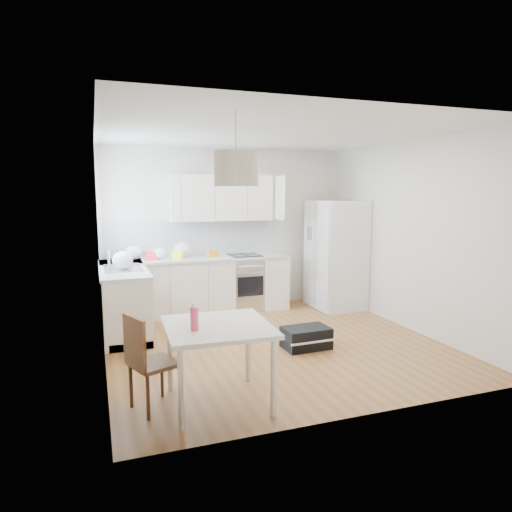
{
  "coord_description": "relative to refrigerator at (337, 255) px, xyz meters",
  "views": [
    {
      "loc": [
        -2.15,
        -5.38,
        1.97
      ],
      "look_at": [
        -0.09,
        0.4,
        1.11
      ],
      "focal_mm": 32.0,
      "sensor_mm": 36.0,
      "label": 1
    }
  ],
  "objects": [
    {
      "name": "floor",
      "position": [
        -1.72,
        -1.41,
        -0.91
      ],
      "size": [
        4.2,
        4.2,
        0.0
      ],
      "primitive_type": "plane",
      "color": "brown",
      "rests_on": "ground"
    },
    {
      "name": "ceiling",
      "position": [
        -1.72,
        -1.41,
        1.79
      ],
      "size": [
        4.2,
        4.2,
        0.0
      ],
      "primitive_type": "plane",
      "rotation": [
        3.14,
        0.0,
        0.0
      ],
      "color": "white",
      "rests_on": "wall_back"
    },
    {
      "name": "wall_back",
      "position": [
        -1.72,
        0.69,
        0.44
      ],
      "size": [
        4.2,
        0.0,
        4.2
      ],
      "primitive_type": "plane",
      "rotation": [
        1.57,
        0.0,
        0.0
      ],
      "color": "beige",
      "rests_on": "floor"
    },
    {
      "name": "wall_left",
      "position": [
        -3.82,
        -1.41,
        0.44
      ],
      "size": [
        0.0,
        4.2,
        4.2
      ],
      "primitive_type": "plane",
      "rotation": [
        1.57,
        0.0,
        1.57
      ],
      "color": "beige",
      "rests_on": "floor"
    },
    {
      "name": "wall_right",
      "position": [
        0.38,
        -1.41,
        0.44
      ],
      "size": [
        0.0,
        4.2,
        4.2
      ],
      "primitive_type": "plane",
      "rotation": [
        1.57,
        0.0,
        -1.57
      ],
      "color": "beige",
      "rests_on": "floor"
    },
    {
      "name": "window_glassblock",
      "position": [
        -3.81,
        -0.26,
        0.84
      ],
      "size": [
        0.02,
        1.0,
        1.0
      ],
      "primitive_type": "cube",
      "color": "#BFE0F9",
      "rests_on": "wall_left"
    },
    {
      "name": "cabinets_back",
      "position": [
        -2.32,
        0.39,
        -0.47
      ],
      "size": [
        3.0,
        0.6,
        0.88
      ],
      "primitive_type": "cube",
      "color": "silver",
      "rests_on": "floor"
    },
    {
      "name": "cabinets_left",
      "position": [
        -3.52,
        -0.21,
        -0.47
      ],
      "size": [
        0.6,
        1.8,
        0.88
      ],
      "primitive_type": "cube",
      "color": "silver",
      "rests_on": "floor"
    },
    {
      "name": "counter_back",
      "position": [
        -2.32,
        0.39,
        -0.01
      ],
      "size": [
        3.02,
        0.64,
        0.04
      ],
      "primitive_type": "cube",
      "color": "silver",
      "rests_on": "cabinets_back"
    },
    {
      "name": "counter_left",
      "position": [
        -3.52,
        -0.21,
        -0.01
      ],
      "size": [
        0.64,
        1.82,
        0.04
      ],
      "primitive_type": "cube",
      "color": "silver",
      "rests_on": "cabinets_left"
    },
    {
      "name": "backsplash_back",
      "position": [
        -2.32,
        0.69,
        0.3
      ],
      "size": [
        3.0,
        0.01,
        0.58
      ],
      "primitive_type": "cube",
      "color": "silver",
      "rests_on": "wall_back"
    },
    {
      "name": "backsplash_left",
      "position": [
        -3.82,
        -0.21,
        0.3
      ],
      "size": [
        0.01,
        1.8,
        0.58
      ],
      "primitive_type": "cube",
      "color": "silver",
      "rests_on": "wall_left"
    },
    {
      "name": "upper_cabinets",
      "position": [
        -1.87,
        0.53,
        0.96
      ],
      "size": [
        1.7,
        0.32,
        0.75
      ],
      "primitive_type": "cube",
      "color": "silver",
      "rests_on": "wall_back"
    },
    {
      "name": "range_oven",
      "position": [
        -1.52,
        0.39,
        -0.47
      ],
      "size": [
        0.5,
        0.61,
        0.88
      ],
      "primitive_type": null,
      "color": "silver",
      "rests_on": "floor"
    },
    {
      "name": "sink",
      "position": [
        -3.52,
        -0.26,
        0.0
      ],
      "size": [
        0.5,
        0.8,
        0.16
      ],
      "primitive_type": null,
      "color": "silver",
      "rests_on": "counter_left"
    },
    {
      "name": "refrigerator",
      "position": [
        0.0,
        0.0,
        0.0
      ],
      "size": [
        0.87,
        0.92,
        1.83
      ],
      "primitive_type": null,
      "rotation": [
        0.0,
        0.0,
        0.0
      ],
      "color": "white",
      "rests_on": "floor"
    },
    {
      "name": "dining_table",
      "position": [
        -2.84,
        -2.83,
        -0.24
      ],
      "size": [
        1.0,
        1.0,
        0.76
      ],
      "rotation": [
        0.0,
        0.0,
        -0.04
      ],
      "color": "beige",
      "rests_on": "floor"
    },
    {
      "name": "dining_chair",
      "position": [
        -3.42,
        -2.74,
        -0.47
      ],
      "size": [
        0.49,
        0.49,
        0.9
      ],
      "primitive_type": null,
      "rotation": [
        0.0,
        0.0,
        0.38
      ],
      "color": "#4C2716",
      "rests_on": "floor"
    },
    {
      "name": "drink_bottle",
      "position": [
        -3.08,
        -2.91,
        -0.03
      ],
      "size": [
        0.08,
        0.08,
        0.25
      ],
      "primitive_type": "cylinder",
      "rotation": [
        0.0,
        0.0,
        -0.13
      ],
      "color": "#E84061",
      "rests_on": "dining_table"
    },
    {
      "name": "gym_bag",
      "position": [
        -1.4,
        -1.72,
        -0.78
      ],
      "size": [
        0.59,
        0.4,
        0.27
      ],
      "primitive_type": "cube",
      "rotation": [
        0.0,
        0.0,
        0.03
      ],
      "color": "black",
      "rests_on": "floor"
    },
    {
      "name": "pendant_lamp",
      "position": [
        -2.64,
        -2.79,
        1.27
      ],
      "size": [
        0.47,
        0.47,
        0.31
      ],
      "primitive_type": "cylinder",
      "rotation": [
        0.0,
        0.0,
        -0.19
      ],
      "color": "beige",
      "rests_on": "ceiling"
    },
    {
      "name": "grocery_bag_a",
      "position": [
        -3.31,
        0.48,
        0.12
      ],
      "size": [
        0.25,
        0.21,
        0.22
      ],
      "primitive_type": "ellipsoid",
      "color": "white",
      "rests_on": "counter_back"
    },
    {
      "name": "grocery_bag_b",
      "position": [
        -2.92,
        0.42,
        0.1
      ],
      "size": [
        0.21,
        0.18,
        0.19
      ],
      "primitive_type": "ellipsoid",
      "color": "white",
      "rests_on": "counter_back"
    },
    {
      "name": "grocery_bag_c",
      "position": [
        -2.56,
        0.48,
        0.13
      ],
      "size": [
        0.28,
        0.23,
        0.25
      ],
      "primitive_type": "ellipsoid",
      "color": "white",
      "rests_on": "counter_back"
    },
    {
      "name": "grocery_bag_d",
      "position": [
        -3.47,
        -0.01,
        0.1
      ],
      "size": [
        0.21,
        0.17,
        0.19
      ],
      "primitive_type": "ellipsoid",
      "color": "white",
      "rests_on": "counter_back"
    },
    {
      "name": "grocery_bag_e",
      "position": [
        -3.53,
        -0.36,
        0.13
      ],
      "size": [
        0.27,
        0.23,
        0.25
      ],
      "primitive_type": "ellipsoid",
      "color": "white",
      "rests_on": "counter_left"
    },
    {
      "name": "snack_orange",
      "position": [
        -2.08,
        0.4,
        0.06
      ],
      "size": [
        0.17,
        0.12,
        0.11
      ],
      "primitive_type": "cube",
      "rotation": [
        0.0,
        0.0,
        0.12
      ],
      "color": "orange",
      "rests_on": "counter_back"
    },
    {
      "name": "snack_yellow",
      "position": [
        -2.64,
        0.36,
        0.07
      ],
      "size": [
        0.21,
        0.19,
        0.12
      ],
      "primitive_type": "cube",
      "rotation": [
        0.0,
        0.0,
        -0.59
      ],
      "color": "yellow",
      "rests_on": "counter_back"
    },
    {
      "name": "snack_red",
      "position": [
        -3.06,
        0.41,
        0.07
      ],
      "size": [
        0.19,
        0.12,
        0.12
      ],
      "primitive_type": "cube",
      "rotation": [
        0.0,
        0.0,
        -0.07
      ],
      "color": "red",
      "rests_on": "counter_back"
    }
  ]
}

